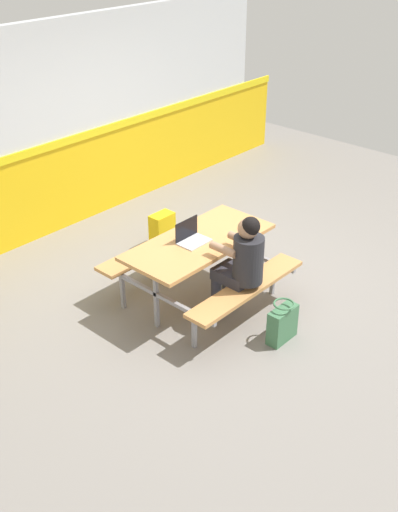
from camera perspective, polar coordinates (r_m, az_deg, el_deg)
ground_plane at (r=7.12m, az=2.49°, el=-2.54°), size 10.00×10.00×0.02m
accent_backdrop at (r=8.26m, az=-11.14°, el=11.27°), size 8.00×0.14×2.60m
picnic_table_main at (r=6.52m, az=0.00°, el=0.16°), size 1.63×1.55×0.74m
student_nearer at (r=6.15m, az=3.90°, el=-0.44°), size 0.36×0.53×1.21m
laptop_silver at (r=6.39m, az=-0.69°, el=1.71°), size 0.32×0.22×0.22m
backpack_dark at (r=7.78m, az=-3.39°, el=2.33°), size 0.30×0.22×0.44m
tote_bag_bright at (r=6.20m, az=7.57°, el=-6.08°), size 0.34×0.21×0.43m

